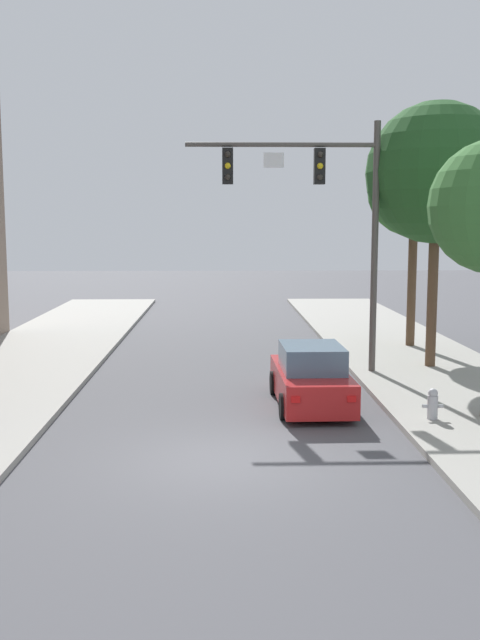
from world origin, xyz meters
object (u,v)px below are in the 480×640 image
Objects in this scene: car_lead_red at (311,378)px; street_tree_second at (437,174)px; fire_hydrant at (433,404)px; street_tree_third at (415,191)px; traffic_signal_mast at (323,201)px.

street_tree_second is at bearing 45.69° from car_lead_red.
fire_hydrant is at bearing -105.69° from street_tree_second.
street_tree_third is (2.18, 10.32, 5.33)m from fire_hydrant.
traffic_signal_mast reaches higher than car_lead_red.
traffic_signal_mast is 10.42× the size of fire_hydrant.
street_tree_second is (1.78, 6.34, 5.67)m from fire_hydrant.
street_tree_third is at bearing 84.27° from street_tree_second.
fire_hydrant is at bearing -101.93° from street_tree_third.
traffic_signal_mast reaches higher than fire_hydrant.
traffic_signal_mast is 6.21m from street_tree_third.
car_lead_red is 5.93× the size of fire_hydrant.
car_lead_red is 8.30m from street_tree_second.
traffic_signal_mast is 3.79m from street_tree_second.
car_lead_red is 0.57× the size of street_tree_third.
street_tree_second is at bearing 11.54° from traffic_signal_mast.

